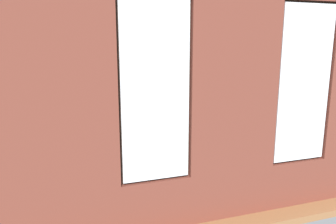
# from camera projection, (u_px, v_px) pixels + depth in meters

# --- Properties ---
(ground_plane) EXTENTS (6.92, 6.27, 0.10)m
(ground_plane) POSITION_uv_depth(u_px,v_px,m) (166.00, 154.00, 7.02)
(ground_plane) COLOR #99663D
(brick_wall_with_windows) EXTENTS (6.32, 0.30, 3.54)m
(brick_wall_with_windows) POSITION_uv_depth(u_px,v_px,m) (234.00, 86.00, 4.09)
(brick_wall_with_windows) COLOR brown
(brick_wall_with_windows) RESTS_ON ground_plane
(couch_by_window) EXTENTS (1.88, 0.87, 0.80)m
(couch_by_window) POSITION_uv_depth(u_px,v_px,m) (207.00, 174.00, 4.98)
(couch_by_window) COLOR black
(couch_by_window) RESTS_ON ground_plane
(couch_left) EXTENTS (0.91, 2.05, 0.80)m
(couch_left) POSITION_uv_depth(u_px,v_px,m) (282.00, 135.00, 7.10)
(couch_left) COLOR black
(couch_left) RESTS_ON ground_plane
(coffee_table) EXTENTS (1.24, 0.81, 0.45)m
(coffee_table) POSITION_uv_depth(u_px,v_px,m) (156.00, 138.00, 6.63)
(coffee_table) COLOR tan
(coffee_table) RESTS_ON ground_plane
(cup_ceramic) EXTENTS (0.08, 0.08, 0.09)m
(cup_ceramic) POSITION_uv_depth(u_px,v_px,m) (156.00, 133.00, 6.61)
(cup_ceramic) COLOR #4C4C51
(cup_ceramic) RESTS_ON coffee_table
(candle_jar) EXTENTS (0.08, 0.08, 0.12)m
(candle_jar) POSITION_uv_depth(u_px,v_px,m) (148.00, 132.00, 6.66)
(candle_jar) COLOR #B7333D
(candle_jar) RESTS_ON coffee_table
(table_plant_small) EXTENTS (0.14, 0.14, 0.21)m
(table_plant_small) POSITION_uv_depth(u_px,v_px,m) (140.00, 133.00, 6.37)
(table_plant_small) COLOR gray
(table_plant_small) RESTS_ON coffee_table
(remote_gray) EXTENTS (0.18, 0.11, 0.02)m
(remote_gray) POSITION_uv_depth(u_px,v_px,m) (163.00, 136.00, 6.54)
(remote_gray) COLOR #59595B
(remote_gray) RESTS_ON coffee_table
(media_console) EXTENTS (1.09, 0.42, 0.59)m
(media_console) POSITION_uv_depth(u_px,v_px,m) (23.00, 149.00, 6.30)
(media_console) COLOR black
(media_console) RESTS_ON ground_plane
(tv_flatscreen) EXTENTS (1.22, 0.20, 0.83)m
(tv_flatscreen) POSITION_uv_depth(u_px,v_px,m) (20.00, 112.00, 6.15)
(tv_flatscreen) COLOR black
(tv_flatscreen) RESTS_ON media_console
(papasan_chair) EXTENTS (1.16, 1.16, 0.71)m
(papasan_chair) POSITION_uv_depth(u_px,v_px,m) (125.00, 117.00, 8.26)
(papasan_chair) COLOR olive
(papasan_chair) RESTS_ON ground_plane
(potted_plant_corner_near_left) EXTENTS (0.70, 0.75, 1.30)m
(potted_plant_corner_near_left) POSITION_uv_depth(u_px,v_px,m) (227.00, 97.00, 9.66)
(potted_plant_corner_near_left) COLOR #47423D
(potted_plant_corner_near_left) RESTS_ON ground_plane
(potted_plant_near_tv) EXTENTS (1.18, 1.05, 1.46)m
(potted_plant_near_tv) POSITION_uv_depth(u_px,v_px,m) (49.00, 128.00, 5.40)
(potted_plant_near_tv) COLOR #9E5638
(potted_plant_near_tv) RESTS_ON ground_plane
(potted_plant_foreground_right) EXTENTS (0.88, 0.90, 1.19)m
(potted_plant_foreground_right) POSITION_uv_depth(u_px,v_px,m) (41.00, 108.00, 8.00)
(potted_plant_foreground_right) COLOR brown
(potted_plant_foreground_right) RESTS_ON ground_plane
(potted_plant_mid_room_small) EXTENTS (0.37, 0.37, 0.62)m
(potted_plant_mid_room_small) POSITION_uv_depth(u_px,v_px,m) (195.00, 124.00, 7.70)
(potted_plant_mid_room_small) COLOR #9E5638
(potted_plant_mid_room_small) RESTS_ON ground_plane
(potted_plant_beside_window_right) EXTENTS (0.62, 0.62, 0.87)m
(potted_plant_beside_window_right) POSITION_uv_depth(u_px,v_px,m) (33.00, 185.00, 4.08)
(potted_plant_beside_window_right) COLOR beige
(potted_plant_beside_window_right) RESTS_ON ground_plane
(potted_plant_by_left_couch) EXTENTS (0.21, 0.21, 0.44)m
(potted_plant_by_left_couch) POSITION_uv_depth(u_px,v_px,m) (232.00, 123.00, 8.35)
(potted_plant_by_left_couch) COLOR brown
(potted_plant_by_left_couch) RESTS_ON ground_plane
(potted_plant_between_couches) EXTENTS (0.89, 0.93, 1.38)m
(potted_plant_between_couches) POSITION_uv_depth(u_px,v_px,m) (284.00, 128.00, 5.34)
(potted_plant_between_couches) COLOR brown
(potted_plant_between_couches) RESTS_ON ground_plane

